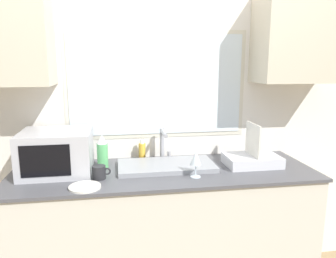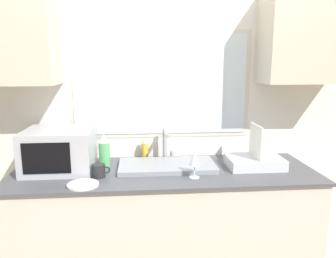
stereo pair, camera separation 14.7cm
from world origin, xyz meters
name	(u,v)px [view 2 (the right image)]	position (x,y,z in m)	size (l,w,h in m)	color
countertop	(164,235)	(0.00, 0.32, 0.47)	(1.96, 0.67, 0.94)	beige
wall_back	(161,96)	(0.00, 0.63, 1.39)	(6.00, 0.38, 2.60)	silver
sink_basin	(167,166)	(0.02, 0.36, 0.95)	(0.64, 0.33, 0.03)	gray
faucet	(166,142)	(0.03, 0.52, 1.08)	(0.08, 0.19, 0.23)	#99999E
microwave	(60,150)	(-0.68, 0.39, 1.07)	(0.43, 0.39, 0.27)	#B2B2B7
dish_rack	(255,160)	(0.61, 0.32, 0.99)	(0.36, 0.25, 0.29)	silver
spray_bottle	(104,151)	(-0.39, 0.43, 1.05)	(0.07, 0.07, 0.22)	#59B266
soap_bottle	(145,150)	(-0.12, 0.57, 1.00)	(0.05, 0.05, 0.15)	gold
mug_near_sink	(99,171)	(-0.41, 0.22, 0.98)	(0.11, 0.08, 0.08)	#262628
wine_glass	(195,159)	(0.17, 0.16, 1.06)	(0.07, 0.07, 0.17)	silver
small_plate	(83,185)	(-0.48, 0.08, 0.94)	(0.18, 0.18, 0.01)	silver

